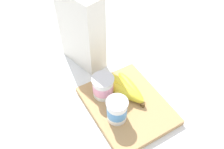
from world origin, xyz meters
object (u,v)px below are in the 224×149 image
object	(u,v)px
banana_bunch	(124,88)
yogurt_cup_front	(117,110)
cutting_board	(127,105)
cereal_box	(81,29)
yogurt_cup_back	(103,87)

from	to	relation	value
banana_bunch	yogurt_cup_front	bearing A→B (deg)	136.38
cutting_board	cereal_box	world-z (taller)	cereal_box
cutting_board	yogurt_cup_back	xyz separation A→B (m)	(0.08, 0.05, 0.05)
cutting_board	yogurt_cup_front	world-z (taller)	yogurt_cup_front
banana_bunch	cereal_box	bearing A→B (deg)	9.00
cutting_board	banana_bunch	xyz separation A→B (m)	(0.05, -0.02, 0.03)
yogurt_cup_back	banana_bunch	distance (m)	0.07
yogurt_cup_back	cutting_board	bearing A→B (deg)	-147.39
yogurt_cup_front	banana_bunch	world-z (taller)	yogurt_cup_front
yogurt_cup_back	cereal_box	bearing A→B (deg)	-8.03
cutting_board	yogurt_cup_front	distance (m)	0.08
cutting_board	banana_bunch	world-z (taller)	banana_bunch
yogurt_cup_front	banana_bunch	size ratio (longest dim) A/B	0.43
cutting_board	cereal_box	size ratio (longest dim) A/B	1.00
yogurt_cup_front	banana_bunch	distance (m)	0.11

